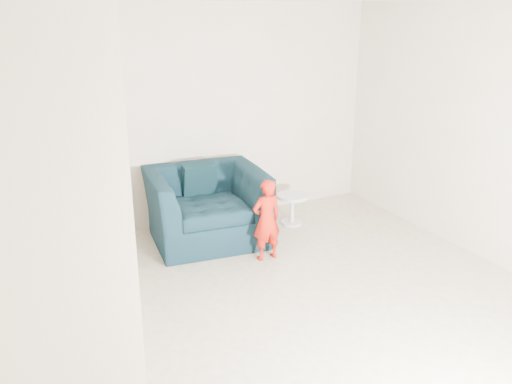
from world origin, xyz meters
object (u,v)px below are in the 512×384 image
armchair (206,206)px  toddler (267,220)px  staircase (36,247)px  side_table (292,204)px

armchair → toddler: bearing=-57.0°
toddler → staircase: 2.53m
toddler → armchair: bearing=-65.2°
armchair → side_table: size_ratio=3.34×
armchair → toddler: (0.39, -0.78, 0.03)m
armchair → side_table: (1.15, -0.03, -0.16)m
toddler → side_table: size_ratio=2.33×
armchair → side_table: armchair is taller
toddler → side_table: 1.08m
side_table → staircase: 3.53m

